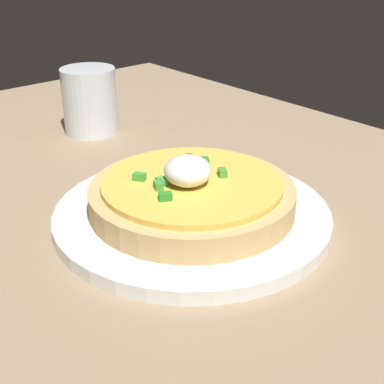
{
  "coord_description": "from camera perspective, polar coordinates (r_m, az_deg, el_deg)",
  "views": [
    {
      "loc": [
        45.83,
        -39.52,
        30.95
      ],
      "look_at": [
        7.07,
        -5.78,
        5.64
      ],
      "focal_mm": 50.97,
      "sensor_mm": 36.0,
      "label": 1
    }
  ],
  "objects": [
    {
      "name": "dining_table",
      "position": [
        0.67,
        -0.24,
        -0.05
      ],
      "size": [
        111.83,
        71.76,
        2.15
      ],
      "primitive_type": "cube",
      "color": "#957C5F",
      "rests_on": "ground"
    },
    {
      "name": "plate",
      "position": [
        0.59,
        0.0,
        -2.41
      ],
      "size": [
        29.48,
        29.48,
        1.49
      ],
      "primitive_type": "cylinder",
      "color": "white",
      "rests_on": "dining_table"
    },
    {
      "name": "pizza",
      "position": [
        0.57,
        -0.03,
        -0.24
      ],
      "size": [
        21.75,
        21.75,
        6.36
      ],
      "color": "tan",
      "rests_on": "plate"
    },
    {
      "name": "cup_near",
      "position": [
        0.85,
        -10.62,
        9.11
      ],
      "size": [
        8.14,
        8.14,
        9.82
      ],
      "color": "silver",
      "rests_on": "dining_table"
    }
  ]
}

